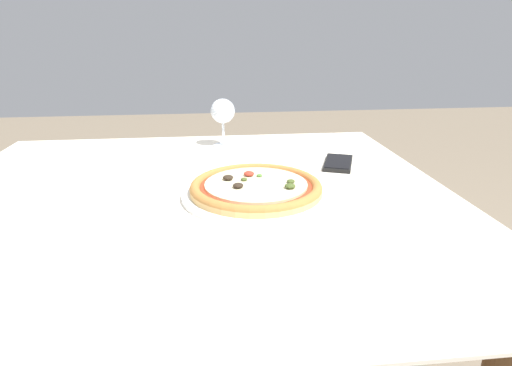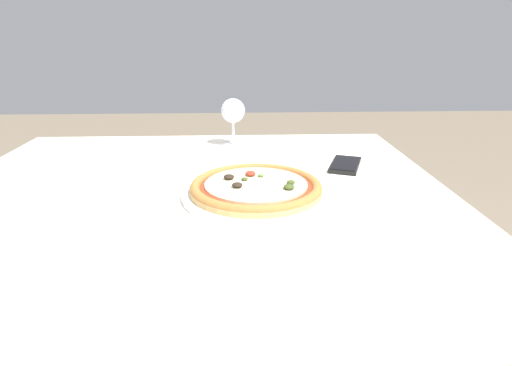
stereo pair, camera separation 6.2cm
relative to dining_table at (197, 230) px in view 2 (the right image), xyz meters
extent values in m
cube|color=brown|center=(0.00, 0.00, 0.07)|extent=(1.05, 0.97, 0.04)
cube|color=white|center=(0.00, 0.00, 0.09)|extent=(1.15, 1.07, 0.01)
cylinder|color=brown|center=(-0.46, 0.42, -0.31)|extent=(0.06, 0.06, 0.71)
cylinder|color=brown|center=(0.46, 0.42, -0.31)|extent=(0.06, 0.06, 0.71)
cylinder|color=white|center=(0.13, -0.03, 0.10)|extent=(0.32, 0.32, 0.01)
cylinder|color=#E0B26B|center=(0.13, -0.03, 0.11)|extent=(0.28, 0.28, 0.01)
torus|color=#B27538|center=(0.13, -0.03, 0.11)|extent=(0.28, 0.28, 0.02)
cylinder|color=#BC381E|center=(0.13, -0.03, 0.12)|extent=(0.24, 0.24, 0.00)
cylinder|color=beige|center=(0.13, -0.03, 0.12)|extent=(0.22, 0.22, 0.00)
ellipsoid|color=#2D2319|center=(0.08, 0.00, 0.13)|extent=(0.02, 0.02, 0.01)
ellipsoid|color=#425123|center=(0.21, -0.04, 0.13)|extent=(0.02, 0.02, 0.01)
ellipsoid|color=#425123|center=(0.20, -0.07, 0.13)|extent=(0.02, 0.02, 0.01)
ellipsoid|color=#2D2319|center=(0.09, -0.05, 0.13)|extent=(0.02, 0.02, 0.01)
ellipsoid|color=#A83323|center=(0.12, 0.02, 0.13)|extent=(0.02, 0.02, 0.01)
ellipsoid|color=#425123|center=(0.11, -0.01, 0.13)|extent=(0.01, 0.01, 0.01)
ellipsoid|color=#4C7A33|center=(0.15, 0.01, 0.12)|extent=(0.01, 0.01, 0.01)
cylinder|color=silver|center=(0.08, 0.40, 0.09)|extent=(0.06, 0.06, 0.00)
cylinder|color=silver|center=(0.08, 0.40, 0.13)|extent=(0.01, 0.01, 0.07)
sphere|color=silver|center=(0.08, 0.40, 0.20)|extent=(0.07, 0.07, 0.07)
cube|color=black|center=(0.38, 0.17, 0.10)|extent=(0.12, 0.16, 0.01)
cube|color=black|center=(0.38, 0.17, 0.10)|extent=(0.10, 0.14, 0.00)
camera|label=1|loc=(0.04, -0.88, 0.43)|focal=30.00mm
camera|label=2|loc=(0.10, -0.89, 0.43)|focal=30.00mm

